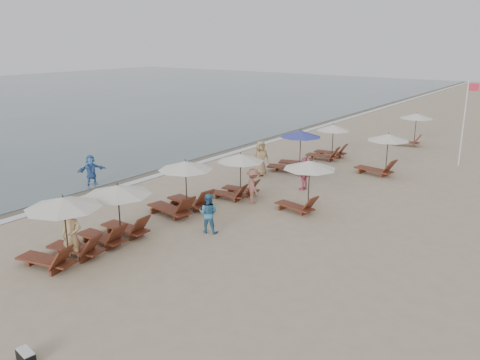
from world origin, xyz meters
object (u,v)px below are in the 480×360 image
Objects in this scene: beachgoer_near at (72,235)px; flag_pole_near at (465,119)px; lounger_station_2 at (181,188)px; lounger_station_3 at (237,174)px; inland_station_1 at (382,151)px; waterline_walker at (91,170)px; inland_station_2 at (413,125)px; inland_station_0 at (304,178)px; lounger_station_0 at (62,229)px; beachgoer_far_b at (261,158)px; duffel_bag at (26,356)px; lounger_station_5 at (329,143)px; lounger_station_4 at (296,152)px; beachgoer_mid_a at (208,213)px; beachgoer_far_a at (304,174)px; lounger_station_1 at (115,211)px; beachgoer_mid_b at (253,186)px.

beachgoer_near is 0.37× the size of flag_pole_near.
flag_pole_near is at bearing 63.73° from lounger_station_2.
flag_pole_near is at bearing 60.65° from lounger_station_3.
lounger_station_2 is 11.73m from inland_station_1.
inland_station_2 is at bearing -6.99° from waterline_walker.
inland_station_0 is 9.56m from beachgoer_near.
beachgoer_near is at bearing -104.34° from inland_station_1.
lounger_station_0 is at bearing -104.48° from inland_station_1.
lounger_station_2 is 17.17m from flag_pole_near.
flag_pole_near reaches higher than beachgoer_far_b.
flag_pole_near is at bearing 81.94° from duffel_bag.
lounger_station_5 is at bearing 156.43° from inland_station_1.
lounger_station_4 is 2.31m from beachgoer_far_b.
flag_pole_near is (3.45, 12.20, 1.24)m from inland_station_0.
flag_pole_near reaches higher than inland_station_1.
inland_station_1 is at bearing -119.17° from beachgoer_mid_a.
inland_station_2 is at bearing 82.63° from lounger_station_0.
lounger_station_3 is 16.49m from inland_station_2.
duffel_bag is 25.32m from flag_pole_near.
lounger_station_4 is at bearing 101.18° from duffel_bag.
lounger_station_5 is 1.30× the size of beachgoer_far_b.
beachgoer_far_b reaches higher than beachgoer_far_a.
lounger_station_1 is at bearing 92.46° from lounger_station_0.
inland_station_1 is 1.73× the size of beachgoer_far_a.
lounger_station_4 is 1.80× the size of beachgoer_mid_a.
duffel_bag is (3.37, -12.67, -0.97)m from lounger_station_3.
lounger_station_3 is 0.93× the size of inland_station_2.
lounger_station_2 reaches higher than inland_station_2.
lounger_station_2 is at bearing -142.78° from inland_station_0.
lounger_station_4 is at bearing -136.01° from beachgoer_far_a.
lounger_station_1 reaches higher than lounger_station_5.
waterline_walker is at bearing 136.65° from lounger_station_0.
lounger_station_5 is (-0.05, 9.47, -0.12)m from lounger_station_3.
lounger_station_0 reaches higher than lounger_station_2.
duffel_bag is at bearing -98.06° from flag_pole_near.
lounger_station_4 is at bearing 87.61° from lounger_station_2.
beachgoer_near is at bearing -3.53° from beachgoer_far_a.
beachgoer_far_b is at bearing 93.52° from lounger_station_0.
lounger_station_1 is 1.11× the size of lounger_station_3.
beachgoer_far_a reaches higher than waterline_walker.
beachgoer_near is at bearing -138.82° from beachgoer_far_b.
beachgoer_far_b is at bearing 105.58° from duffel_bag.
lounger_station_1 is 1.74× the size of beachgoer_mid_a.
beachgoer_mid_b reaches higher than duffel_bag.
lounger_station_1 is 6.61m from beachgoer_mid_b.
lounger_station_2 is 0.57× the size of flag_pole_near.
lounger_station_5 is 1.60× the size of beachgoer_mid_a.
beachgoer_far_b is at bearing -98.07° from beachgoer_far_a.
lounger_station_1 is at bearing -91.05° from lounger_station_4.
lounger_station_1 is at bearing -98.33° from inland_station_2.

